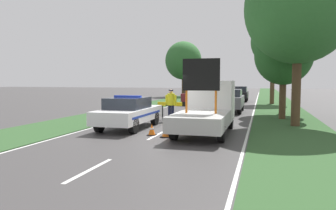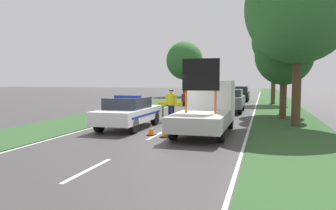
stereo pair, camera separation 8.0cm
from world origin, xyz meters
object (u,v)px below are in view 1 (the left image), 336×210
(queued_car_suv_grey, at_px, (230,100))
(roadside_tree_mid_right, at_px, (183,61))
(road_barrier, at_px, (182,105))
(roadside_tree_far_left, at_px, (273,42))
(queued_car_sedan_black, at_px, (239,94))
(roadside_tree_near_right, at_px, (299,8))
(queued_car_wagon_maroon, at_px, (195,96))
(work_truck, at_px, (208,107))
(pedestrian_civilian, at_px, (192,106))
(police_car, at_px, (129,112))
(queued_car_van_white, at_px, (212,92))
(traffic_cone_near_police, at_px, (152,130))
(traffic_cone_near_truck, at_px, (186,114))
(roadside_tree_mid_left, at_px, (285,38))
(roadside_tree_near_left, at_px, (284,55))
(traffic_cone_centre_front, at_px, (167,129))
(police_officer, at_px, (171,102))
(utility_pole, at_px, (284,50))

(queued_car_suv_grey, bearing_deg, roadside_tree_mid_right, -67.86)
(road_barrier, distance_m, roadside_tree_far_left, 16.36)
(queued_car_sedan_black, bearing_deg, roadside_tree_near_right, 101.84)
(queued_car_wagon_maroon, distance_m, roadside_tree_far_left, 8.94)
(roadside_tree_far_left, bearing_deg, road_barrier, -109.90)
(work_truck, distance_m, pedestrian_civilian, 3.30)
(road_barrier, distance_m, queued_car_sedan_black, 18.17)
(queued_car_suv_grey, bearing_deg, roadside_tree_near_right, 119.89)
(police_car, distance_m, roadside_tree_far_left, 20.39)
(police_car, height_order, queued_car_van_white, police_car)
(roadside_tree_far_left, bearing_deg, queued_car_sedan_black, 133.89)
(queued_car_suv_grey, height_order, queued_car_van_white, queued_car_suv_grey)
(traffic_cone_near_police, xyz_separation_m, traffic_cone_near_truck, (0.17, 5.54, 0.10))
(roadside_tree_mid_left, bearing_deg, roadside_tree_mid_right, 119.53)
(traffic_cone_near_truck, height_order, roadside_tree_mid_left, roadside_tree_mid_left)
(queued_car_wagon_maroon, bearing_deg, roadside_tree_near_left, 125.10)
(road_barrier, distance_m, traffic_cone_centre_front, 5.65)
(queued_car_suv_grey, height_order, queued_car_sedan_black, queued_car_suv_grey)
(road_barrier, bearing_deg, traffic_cone_centre_front, -74.80)
(traffic_cone_centre_front, height_order, traffic_cone_near_truck, traffic_cone_near_truck)
(traffic_cone_centre_front, bearing_deg, queued_car_wagon_maroon, 97.60)
(road_barrier, relative_size, queued_car_suv_grey, 0.65)
(police_officer, relative_size, queued_car_sedan_black, 0.44)
(queued_car_suv_grey, relative_size, utility_pole, 0.56)
(queued_car_sedan_black, distance_m, utility_pole, 15.27)
(roadside_tree_near_right, relative_size, roadside_tree_far_left, 1.05)
(road_barrier, bearing_deg, roadside_tree_near_right, -0.85)
(traffic_cone_near_truck, bearing_deg, roadside_tree_far_left, 70.45)
(traffic_cone_near_truck, bearing_deg, police_car, -114.96)
(police_car, xyz_separation_m, queued_car_suv_grey, (3.90, 9.47, 0.08))
(traffic_cone_centre_front, bearing_deg, roadside_tree_near_right, 41.51)
(roadside_tree_near_right, xyz_separation_m, utility_pole, (-0.33, 4.53, -1.60))
(pedestrian_civilian, height_order, roadside_tree_near_right, roadside_tree_near_right)
(traffic_cone_centre_front, relative_size, roadside_tree_far_left, 0.08)
(queued_car_suv_grey, distance_m, queued_car_van_white, 18.43)
(police_officer, bearing_deg, roadside_tree_near_left, 173.98)
(work_truck, xyz_separation_m, roadside_tree_mid_right, (-8.23, 29.97, 3.91))
(traffic_cone_centre_front, relative_size, queued_car_wagon_maroon, 0.16)
(traffic_cone_near_police, bearing_deg, roadside_tree_far_left, 75.14)
(roadside_tree_near_left, bearing_deg, queued_car_wagon_maroon, 125.10)
(queued_car_wagon_maroon, distance_m, roadside_tree_near_left, 12.83)
(roadside_tree_mid_right, bearing_deg, pedestrian_civilian, -75.69)
(police_car, xyz_separation_m, utility_pole, (7.34, 7.43, 3.41))
(work_truck, relative_size, roadside_tree_near_left, 1.01)
(roadside_tree_far_left, height_order, utility_pole, utility_pole)
(work_truck, bearing_deg, police_officer, -52.61)
(police_officer, height_order, queued_car_sedan_black, police_officer)
(pedestrian_civilian, xyz_separation_m, queued_car_van_white, (-2.48, 24.34, -0.17))
(traffic_cone_near_truck, height_order, roadside_tree_near_left, roadside_tree_near_left)
(queued_car_wagon_maroon, height_order, roadside_tree_near_right, roadside_tree_near_right)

